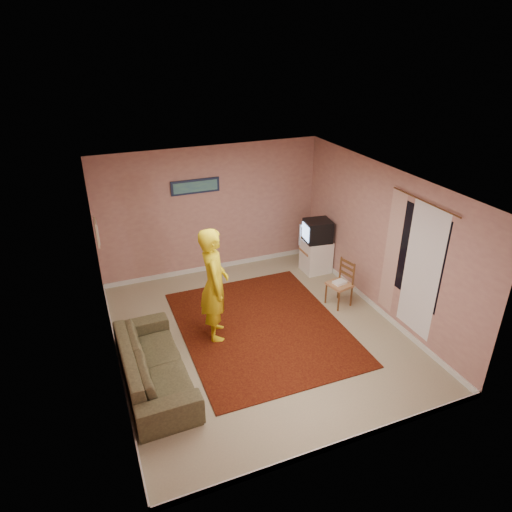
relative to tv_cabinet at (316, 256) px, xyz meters
name	(u,v)px	position (x,y,z in m)	size (l,w,h in m)	color
ground	(259,334)	(-1.95, -1.62, -0.34)	(5.00, 5.00, 0.00)	tan
wall_back	(211,211)	(-1.95, 0.88, 0.96)	(4.50, 0.02, 2.60)	tan
wall_front	(347,363)	(-1.95, -4.12, 0.96)	(4.50, 0.02, 2.60)	tan
wall_left	(107,292)	(-4.20, -1.62, 0.96)	(0.02, 5.00, 2.60)	tan
wall_right	(381,242)	(0.30, -1.62, 0.96)	(0.02, 5.00, 2.60)	tan
ceiling	(259,182)	(-1.95, -1.62, 2.26)	(4.50, 5.00, 0.02)	white
baseboard_back	(214,267)	(-1.95, 0.87, -0.29)	(4.50, 0.02, 0.10)	silver
baseboard_front	(337,445)	(-1.95, -4.11, -0.29)	(4.50, 0.02, 0.10)	silver
baseboard_left	(120,364)	(-4.19, -1.62, -0.29)	(0.02, 5.00, 0.10)	silver
baseboard_right	(372,304)	(0.29, -1.62, -0.29)	(0.02, 5.00, 0.10)	silver
window	(418,255)	(0.29, -2.52, 1.11)	(0.01, 1.10, 1.50)	black
curtain_sheer	(421,271)	(0.28, -2.67, 0.91)	(0.01, 0.75, 2.10)	white
curtain_floral	(392,253)	(0.26, -1.97, 0.91)	(0.01, 0.35, 2.10)	beige
curtain_rod	(425,201)	(0.25, -2.52, 1.98)	(0.02, 0.02, 1.40)	brown
picture_back	(195,186)	(-2.25, 0.84, 1.51)	(0.95, 0.04, 0.28)	#151F3C
picture_left	(97,232)	(-4.17, -0.02, 1.21)	(0.04, 0.38, 0.42)	beige
area_rug	(261,327)	(-1.84, -1.47, -0.33)	(2.61, 3.27, 0.02)	black
tv_cabinet	(316,256)	(0.00, 0.00, 0.00)	(0.54, 0.49, 0.68)	white
crt_tv	(317,231)	(-0.01, 0.00, 0.56)	(0.57, 0.52, 0.44)	black
chair_a	(313,245)	(-0.06, 0.05, 0.23)	(0.43, 0.41, 0.51)	#A77D51
dvd_player	(313,248)	(-0.06, 0.05, 0.17)	(0.33, 0.24, 0.06)	silver
blue_throw	(309,234)	(-0.06, 0.24, 0.42)	(0.43, 0.05, 0.45)	#96C5F6
chair_b	(340,279)	(-0.25, -1.32, 0.18)	(0.44, 0.46, 0.47)	#A77D51
game_console	(340,282)	(-0.25, -1.32, 0.12)	(0.22, 0.16, 0.05)	white
sofa	(154,364)	(-3.75, -2.12, -0.03)	(2.15, 0.84, 0.63)	brown
person	(214,285)	(-2.60, -1.38, 0.61)	(0.69, 0.45, 1.90)	yellow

